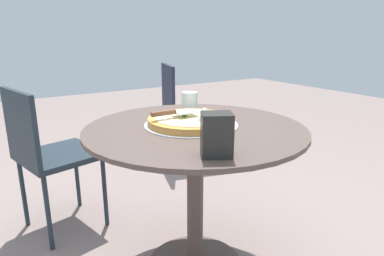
% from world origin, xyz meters
% --- Properties ---
extents(patio_table, '(0.93, 0.93, 0.69)m').
position_xyz_m(patio_table, '(0.00, 0.00, 0.52)').
color(patio_table, brown).
rests_on(patio_table, ground).
extents(pizza_on_tray, '(0.40, 0.40, 0.05)m').
position_xyz_m(pizza_on_tray, '(0.03, -0.00, 0.71)').
color(pizza_on_tray, silver).
rests_on(pizza_on_tray, patio_table).
extents(pizza_server, '(0.08, 0.21, 0.02)m').
position_xyz_m(pizza_server, '(0.06, 0.07, 0.75)').
color(pizza_server, silver).
rests_on(pizza_server, pizza_on_tray).
extents(drinking_cup, '(0.08, 0.08, 0.10)m').
position_xyz_m(drinking_cup, '(0.26, -0.14, 0.74)').
color(drinking_cup, white).
rests_on(drinking_cup, patio_table).
extents(napkin_dispenser, '(0.12, 0.12, 0.14)m').
position_xyz_m(napkin_dispenser, '(-0.33, 0.13, 0.76)').
color(napkin_dispenser, '#262523').
rests_on(napkin_dispenser, patio_table).
extents(patio_chair_near, '(0.46, 0.46, 0.80)m').
position_xyz_m(patio_chair_near, '(0.68, 0.49, 0.48)').
color(patio_chair_near, '#212D36').
rests_on(patio_chair_near, ground).
extents(patio_chair_far, '(0.48, 0.48, 0.83)m').
position_xyz_m(patio_chair_far, '(1.21, -0.64, 0.49)').
color(patio_chair_far, '#1F2435').
rests_on(patio_chair_far, ground).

